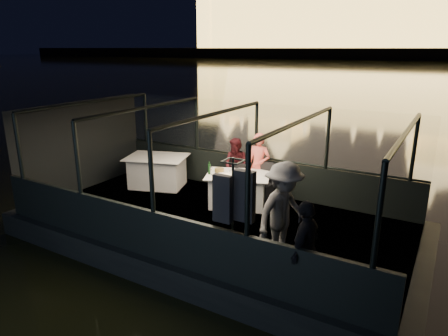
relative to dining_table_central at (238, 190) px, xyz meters
The scene contains 28 objects.
river_water 79.07m from the dining_table_central, 90.05° to the left, with size 500.00×500.00×0.00m, color black.
boat_hull 1.29m from the dining_table_central, 94.20° to the right, with size 8.60×4.40×1.00m, color black.
boat_deck 1.02m from the dining_table_central, 94.20° to the right, with size 8.00×4.00×0.04m, color black.
gunwale_port 1.07m from the dining_table_central, 93.66° to the left, with size 8.00×0.08×0.90m, color black.
gunwale_starboard 2.93m from the dining_table_central, 91.34° to the right, with size 8.00×0.08×0.90m, color black.
cabin_glass_port 1.62m from the dining_table_central, 93.66° to the left, with size 8.00×0.02×1.40m, color #99B2B2, non-canonical shape.
cabin_glass_starboard 3.17m from the dining_table_central, 91.34° to the right, with size 8.00×0.02×1.40m, color #99B2B2, non-canonical shape.
cabin_roof_glass 2.13m from the dining_table_central, 94.20° to the right, with size 8.00×4.00×0.02m, color #99B2B2, non-canonical shape.
end_wall_fore 4.24m from the dining_table_central, 167.12° to the right, with size 0.02×4.00×2.30m, color black, non-canonical shape.
end_wall_aft 4.11m from the dining_table_central, 13.32° to the right, with size 0.02×4.00×2.30m, color black, non-canonical shape.
canopy_ribs 1.21m from the dining_table_central, 94.20° to the right, with size 8.00×4.00×2.30m, color black, non-canonical shape.
dining_table_central is the anchor object (origin of this frame).
dining_table_aft 2.52m from the dining_table_central, behind, with size 1.56×1.13×0.83m, color silver.
chair_port_left 0.55m from the dining_table_central, 124.90° to the left, with size 0.38×0.38×0.82m, color black.
chair_port_right 0.62m from the dining_table_central, 46.83° to the left, with size 0.45×0.45×0.96m, color black.
coat_stand 3.04m from the dining_table_central, 63.32° to the right, with size 0.55×0.44×1.99m, color black, non-canonical shape.
person_woman_coral 0.83m from the dining_table_central, 76.07° to the left, with size 0.58×0.39×1.62m, color #EF6557.
person_man_maroon 0.92m from the dining_table_central, 121.13° to the left, with size 0.69×0.53×1.43m, color #391015.
passenger_stripe 2.67m from the dining_table_central, 44.63° to the right, with size 1.16×0.65×1.80m, color silver.
passenger_dark 3.65m from the dining_table_central, 45.74° to the right, with size 0.88×0.37×1.50m, color black.
wine_bottle 0.86m from the dining_table_central, 153.33° to the right, with size 0.06×0.06×0.29m, color #133414.
bread_basket 0.64m from the dining_table_central, behind, with size 0.22×0.22×0.09m, color brown.
amber_candle 0.43m from the dining_table_central, 88.55° to the right, with size 0.06×0.06×0.08m, color #FF943F.
plate_near 0.53m from the dining_table_central, 38.32° to the right, with size 0.23×0.23×0.01m, color silver.
plate_far 0.54m from the dining_table_central, behind, with size 0.26×0.26×0.02m, color silver.
wine_glass_white 0.78m from the dining_table_central, 147.16° to the right, with size 0.06×0.06×0.17m, color white, non-canonical shape.
wine_glass_red 0.51m from the dining_table_central, 35.11° to the left, with size 0.07×0.07×0.21m, color silver, non-canonical shape.
wine_glass_empty 0.60m from the dining_table_central, 89.93° to the right, with size 0.07×0.07×0.21m, color silver, non-canonical shape.
Camera 1 is at (4.23, -6.84, 4.08)m, focal length 32.00 mm.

